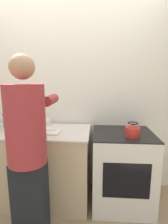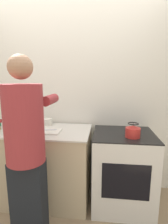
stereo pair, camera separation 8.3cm
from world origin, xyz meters
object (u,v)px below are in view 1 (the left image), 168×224
Objects in this scene: oven at (122,169)px; canister_jar at (10,120)px; person at (28,148)px; cutting_board at (45,132)px; kettle at (133,131)px; knife at (45,130)px; bowl_prep at (46,122)px.

canister_jar is at bearing 174.15° from oven.
person is 10.15× the size of canister_jar.
cutting_board is at bearing 89.67° from person.
person is 10.80× the size of kettle.
knife is 0.99m from kettle.
kettle is 1.52m from canister_jar.
oven is at bearing 121.96° from kettle.
bowl_prep reaches higher than cutting_board.
canister_jar is (-1.49, 0.27, 0.03)m from kettle.
oven is at bearing 32.92° from person.
oven is 1.03m from knife.
kettle is 0.94× the size of canister_jar.
bowl_prep is (-0.08, 0.81, 0.02)m from person.
knife reaches higher than oven.
canister_jar reaches higher than bowl_prep.
knife is (-0.01, 0.52, -0.00)m from person.
oven is 1.12m from bowl_prep.
bowl_prep is at bearing 167.01° from oven.
oven is at bearing -7.50° from knife.
person is 0.51m from cutting_board.
cutting_board is 2.16× the size of kettle.
oven is at bearing 4.74° from cutting_board.
canister_jar is (-0.52, 0.73, 0.06)m from person.
canister_jar reaches higher than cutting_board.
person is at bearing -154.75° from kettle.
bowl_prep is at bearing 92.15° from knife.
person is 13.61× the size of bowl_prep.
cutting_board is at bearing -175.26° from oven.
bowl_prep is at bearing 161.74° from kettle.
canister_jar is (-1.42, 0.15, 0.54)m from oven.
bowl_prep is 0.75× the size of canister_jar.
kettle is at bearing -58.04° from oven.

